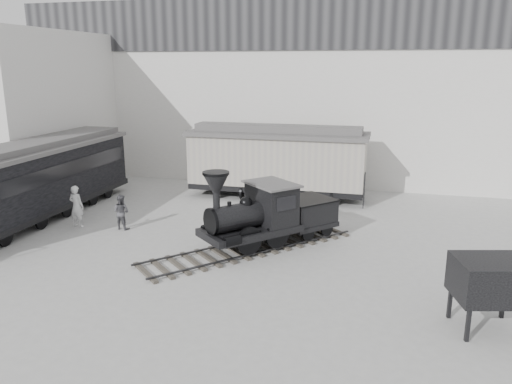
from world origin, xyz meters
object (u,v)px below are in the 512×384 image
(visitor_b, at_px, (121,212))
(visitor_a, at_px, (77,206))
(passenger_coach, at_px, (39,179))
(coal_hopper, at_px, (490,285))
(boxcar, at_px, (277,160))
(locomotive, at_px, (265,218))

(visitor_b, bearing_deg, visitor_a, 13.18)
(passenger_coach, distance_m, visitor_a, 2.67)
(visitor_a, relative_size, coal_hopper, 0.87)
(coal_hopper, bearing_deg, visitor_a, 148.00)
(visitor_b, bearing_deg, boxcar, -120.16)
(passenger_coach, bearing_deg, locomotive, -5.21)
(locomotive, height_order, boxcar, boxcar)
(boxcar, xyz_separation_m, visitor_a, (-7.71, -7.43, -1.15))
(boxcar, xyz_separation_m, visitor_b, (-5.59, -7.22, -1.32))
(passenger_coach, xyz_separation_m, coal_hopper, (18.76, -5.97, -0.58))
(boxcar, xyz_separation_m, passenger_coach, (-10.10, -6.73, -0.20))
(visitor_b, height_order, coal_hopper, coal_hopper)
(locomotive, relative_size, visitor_a, 4.25)
(passenger_coach, xyz_separation_m, visitor_a, (2.39, -0.70, -0.96))
(locomotive, xyz_separation_m, coal_hopper, (7.49, -4.88, 0.14))
(locomotive, xyz_separation_m, boxcar, (-1.16, 7.81, 0.91))
(visitor_a, bearing_deg, passenger_coach, -11.68)
(passenger_coach, relative_size, visitor_a, 6.75)
(boxcar, bearing_deg, passenger_coach, -145.86)
(boxcar, relative_size, visitor_a, 5.12)
(passenger_coach, distance_m, coal_hopper, 19.69)
(visitor_a, xyz_separation_m, visitor_b, (2.12, 0.21, -0.17))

